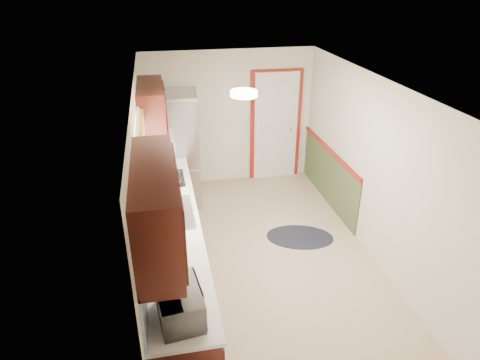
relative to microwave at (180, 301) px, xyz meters
name	(u,v)px	position (x,y,z in m)	size (l,w,h in m)	color
room_shell	(263,178)	(1.20, 1.95, 0.08)	(3.20, 5.20, 2.52)	tan
kitchen_run	(169,227)	(-0.04, 1.66, -0.31)	(0.63, 4.00, 2.20)	#36110C
back_wall_trim	(287,137)	(2.19, 4.16, -0.23)	(1.12, 2.30, 2.08)	maroon
ceiling_fixture	(244,94)	(0.90, 1.75, 1.24)	(0.30, 0.30, 0.06)	#FFD88C
microwave	(180,301)	(0.00, 0.00, 0.00)	(0.53, 0.29, 0.36)	white
refrigerator	(175,149)	(0.18, 3.81, -0.18)	(0.83, 0.81, 1.88)	#B7B7BC
rug	(300,237)	(1.87, 2.29, -1.11)	(0.99, 0.64, 0.01)	black
cooktop	(168,179)	(0.01, 2.70, -0.17)	(0.46, 0.55, 0.02)	black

